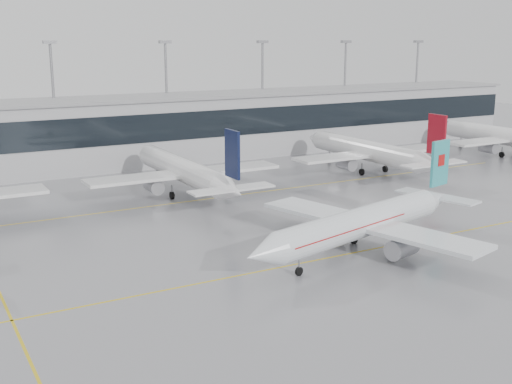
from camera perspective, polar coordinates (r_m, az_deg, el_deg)
ground at (r=68.11m, az=4.97°, el=-6.14°), size 320.00×320.00×0.00m
taxi_line_main at (r=68.11m, az=4.97°, el=-6.14°), size 120.00×0.25×0.01m
taxi_line_north at (r=93.35m, az=-5.41°, el=-0.75°), size 120.00×0.25×0.01m
terminal at (r=121.68m, az=-11.65°, el=5.21°), size 180.00×15.00×12.00m
terminal_glass at (r=114.37m, az=-10.51°, el=5.52°), size 180.00×0.20×5.00m
terminal_roof at (r=120.99m, az=-11.79°, el=8.12°), size 182.00×16.00×0.40m
light_masts at (r=126.61m, az=-12.65°, el=8.82°), size 156.40×1.00×22.60m
air_canada_jet at (r=70.99m, az=9.84°, el=-2.60°), size 34.51×27.67×10.79m
parked_jet_c at (r=95.83m, az=-6.36°, el=1.87°), size 29.64×36.96×11.72m
parked_jet_d at (r=113.83m, az=10.09°, el=3.57°), size 29.64×36.96×11.72m
parked_jet_e at (r=138.50m, az=21.43°, el=4.57°), size 29.64×36.96×11.72m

